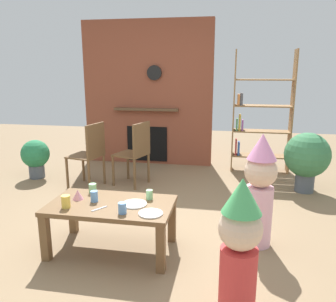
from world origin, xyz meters
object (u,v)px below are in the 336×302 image
at_px(paper_cup_center, 94,196).
at_px(child_in_pink, 260,188).
at_px(coffee_table, 111,211).
at_px(potted_plant_short, 35,156).
at_px(paper_cup_near_left, 66,202).
at_px(paper_plate_front, 151,213).
at_px(paper_cup_near_right, 149,195).
at_px(paper_plate_rear, 134,204).
at_px(dining_chair_left, 90,151).
at_px(dining_chair_middle, 136,150).
at_px(paper_cup_far_left, 93,188).
at_px(paper_cup_far_right, 122,208).
at_px(birthday_cake_slice, 78,195).
at_px(potted_plant_tall, 307,157).
at_px(child_with_cone_hat, 239,250).
at_px(bookshelf, 258,117).

bearing_deg(paper_cup_center, child_in_pink, 12.90).
bearing_deg(coffee_table, potted_plant_short, 135.31).
bearing_deg(coffee_table, paper_cup_near_left, -155.21).
bearing_deg(potted_plant_short, paper_plate_front, -41.53).
bearing_deg(paper_cup_near_right, coffee_table, -153.33).
bearing_deg(paper_plate_rear, dining_chair_left, 124.29).
height_order(paper_cup_center, dining_chair_middle, dining_chair_middle).
xyz_separation_m(paper_cup_far_left, paper_cup_far_right, (0.43, -0.41, 0.00)).
relative_size(paper_cup_center, child_in_pink, 0.09).
bearing_deg(birthday_cake_slice, paper_cup_far_left, 69.10).
bearing_deg(paper_cup_center, paper_plate_rear, -0.55).
distance_m(coffee_table, potted_plant_short, 2.60).
xyz_separation_m(paper_cup_center, potted_plant_tall, (2.19, 1.92, -0.02)).
bearing_deg(dining_chair_middle, paper_cup_far_left, 108.03).
bearing_deg(potted_plant_short, dining_chair_left, -14.16).
bearing_deg(child_with_cone_hat, paper_cup_far_right, 3.47).
bearing_deg(paper_cup_near_left, child_with_cone_hat, -21.55).
relative_size(coffee_table, birthday_cake_slice, 10.96).
xyz_separation_m(coffee_table, paper_cup_near_left, (-0.35, -0.16, 0.13)).
bearing_deg(paper_cup_far_right, paper_cup_far_left, 136.44).
relative_size(bookshelf, paper_cup_far_right, 20.57).
distance_m(paper_cup_center, child_with_cone_hat, 1.46).
height_order(paper_cup_near_right, potted_plant_tall, potted_plant_tall).
xyz_separation_m(paper_cup_near_right, paper_cup_far_left, (-0.57, 0.06, 0.00)).
height_order(bookshelf, coffee_table, bookshelf).
height_order(paper_cup_far_left, birthday_cake_slice, paper_cup_far_left).
bearing_deg(dining_chair_left, paper_cup_center, 126.57).
distance_m(child_in_pink, potted_plant_short, 3.48).
bearing_deg(paper_cup_far_left, coffee_table, -39.86).
height_order(bookshelf, dining_chair_middle, bookshelf).
height_order(paper_cup_far_right, dining_chair_left, dining_chair_left).
bearing_deg(birthday_cake_slice, dining_chair_left, 108.97).
relative_size(paper_cup_center, birthday_cake_slice, 0.99).
bearing_deg(potted_plant_tall, paper_cup_center, -138.74).
xyz_separation_m(paper_cup_near_left, dining_chair_left, (-0.51, 1.74, 0.00)).
bearing_deg(paper_plate_rear, potted_plant_short, 138.56).
relative_size(paper_cup_near_right, potted_plant_tall, 0.11).
height_order(paper_cup_far_left, paper_cup_far_right, same).
bearing_deg(child_in_pink, dining_chair_left, -44.70).
distance_m(paper_plate_rear, dining_chair_left, 1.90).
distance_m(child_in_pink, dining_chair_middle, 2.11).
bearing_deg(paper_cup_near_left, birthday_cake_slice, 84.89).
distance_m(paper_cup_far_right, paper_plate_front, 0.24).
relative_size(paper_cup_far_left, paper_plate_rear, 0.42).
bearing_deg(paper_cup_near_right, potted_plant_tall, 45.96).
height_order(paper_cup_center, child_with_cone_hat, child_with_cone_hat).
bearing_deg(paper_cup_center, bookshelf, 60.30).
bearing_deg(paper_cup_center, paper_cup_far_left, 116.06).
xyz_separation_m(bookshelf, child_in_pink, (-0.14, -2.47, -0.32)).
distance_m(paper_cup_far_right, potted_plant_tall, 2.82).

